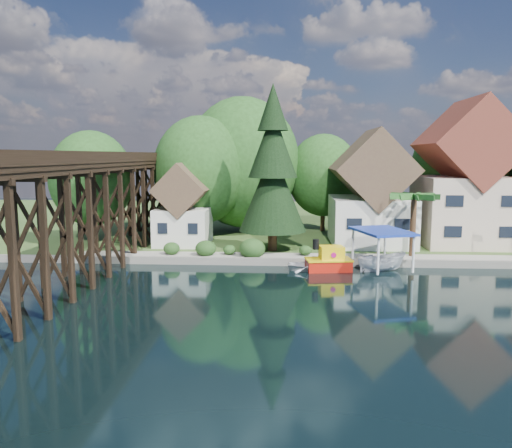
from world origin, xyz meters
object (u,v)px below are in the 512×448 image
Objects in this scene: conifer at (273,172)px; palm_tree at (414,198)px; trestle_bridge at (94,203)px; boat_white_a at (315,265)px; shed at (183,210)px; boat_canopy at (382,254)px; house_center at (466,183)px; house_left at (371,196)px; tugboat at (329,261)px.

palm_tree is (11.90, -1.99, -2.14)m from conifer.
conifer is (13.63, 6.75, 2.25)m from trestle_bridge.
shed is at bearing 62.32° from boat_white_a.
conifer is 2.51× the size of boat_canopy.
shed reaches higher than boat_canopy.
palm_tree is at bearing -12.56° from shed.
conifer is at bearing 170.50° from palm_tree.
trestle_bridge is at bearing -153.66° from conifer.
house_center is (32.00, 11.33, 1.07)m from trestle_bridge.
boat_canopy is at bearing -133.94° from house_center.
house_center is 2.45× the size of palm_tree.
trestle_bridge is at bearing 100.18° from boat_white_a.
shed is (-18.00, -1.50, -1.31)m from house_left.
trestle_bridge reaches higher than shed.
conifer is (-9.37, -4.08, 2.46)m from house_left.
house_center is 2.36× the size of boat_canopy.
tugboat is (-13.75, -10.07, -5.64)m from house_center.
tugboat is (18.25, 1.26, -4.58)m from trestle_bridge.
conifer is 9.90m from tugboat.
boat_white_a is at bearing -145.86° from house_center.
shed is 1.38× the size of palm_tree.
conifer is at bearing -166.00° from house_center.
shed is 15.81m from tugboat.
house_center is 17.95m from tugboat.
house_left is 0.75× the size of conifer.
boat_canopy is (4.07, 0.03, 0.63)m from tugboat.
boat_white_a is (-14.88, -10.09, -5.98)m from house_center.
boat_canopy is (8.69, -5.46, -6.19)m from conifer.
shed is (5.00, 9.33, -1.52)m from trestle_bridge.
house_left is (23.00, 10.83, -0.21)m from trestle_bridge.
boat_canopy is (-3.21, -3.47, -4.05)m from palm_tree.
house_center reaches higher than tugboat.
boat_white_a is at bearing -179.07° from tugboat.
tugboat is (-4.75, -9.57, -4.37)m from house_left.
palm_tree is 1.50× the size of tugboat.
house_left is at bearing 85.92° from boat_canopy.
shed reaches higher than boat_white_a.
house_left is 2.62× the size of boat_white_a.
trestle_bridge is 7.52× the size of boat_canopy.
house_center is at bearing 45.45° from palm_tree.
house_left reaches higher than palm_tree.
boat_white_a is at bearing -179.52° from boat_canopy.
conifer reaches higher than house_left.
conifer is at bearing 38.42° from boat_white_a.
tugboat is 0.90× the size of boat_white_a.
house_left reaches higher than tugboat.
boat_canopy is (5.20, 0.04, 0.97)m from boat_white_a.
boat_canopy is at bearing -32.15° from conifer.
house_center is at bearing 46.06° from boat_canopy.
trestle_bridge is 25.97m from palm_tree.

